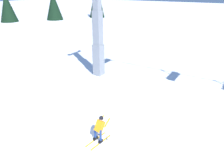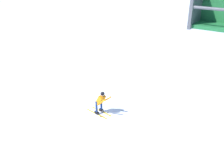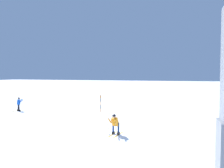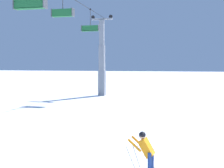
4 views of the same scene
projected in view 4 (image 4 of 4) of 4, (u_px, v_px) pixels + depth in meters
The scene contains 5 objects.
skier_carving_main at pixel (146, 150), 9.93m from camera, with size 0.79×1.69×1.65m.
lift_tower_far at pixel (102, 62), 34.19m from camera, with size 0.79×2.64×9.68m.
chairlift_seat_second at pixel (30, 3), 17.46m from camera, with size 0.61×2.10×2.31m.
chairlift_seat_middle at pixel (62, 13), 22.40m from camera, with size 0.61×1.81×1.97m.
chairlift_seat_fourth at pixel (90, 28), 29.46m from camera, with size 0.61×1.92×2.33m.
Camera 4 is at (-8.57, 0.25, 3.92)m, focal length 45.28 mm.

